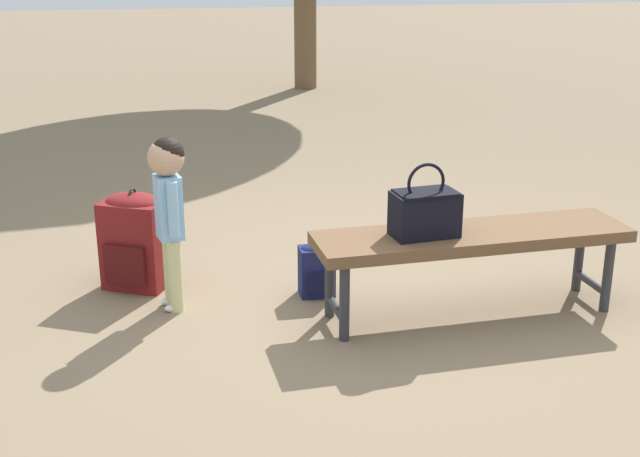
% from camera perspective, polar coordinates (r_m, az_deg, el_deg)
% --- Properties ---
extents(ground_plane, '(40.00, 40.00, 0.00)m').
position_cam_1_polar(ground_plane, '(4.46, 3.38, -5.34)').
color(ground_plane, '#7F6B51').
rests_on(ground_plane, ground).
extents(park_bench, '(1.62, 0.50, 0.45)m').
position_cam_1_polar(park_bench, '(4.30, 10.20, -0.88)').
color(park_bench, brown).
rests_on(park_bench, ground).
extents(handbag, '(0.34, 0.22, 0.37)m').
position_cam_1_polar(handbag, '(4.14, 7.08, 1.16)').
color(handbag, black).
rests_on(handbag, park_bench).
extents(child_standing, '(0.19, 0.24, 0.91)m').
position_cam_1_polar(child_standing, '(4.31, -10.18, 2.13)').
color(child_standing, '#CCCC8C').
rests_on(child_standing, ground).
extents(backpack_large, '(0.41, 0.37, 0.56)m').
position_cam_1_polar(backpack_large, '(4.73, -12.33, -0.62)').
color(backpack_large, maroon).
rests_on(backpack_large, ground).
extents(backpack_small, '(0.19, 0.17, 0.31)m').
position_cam_1_polar(backpack_small, '(4.55, -0.23, -2.67)').
color(backpack_small, '#191E4C').
rests_on(backpack_small, ground).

